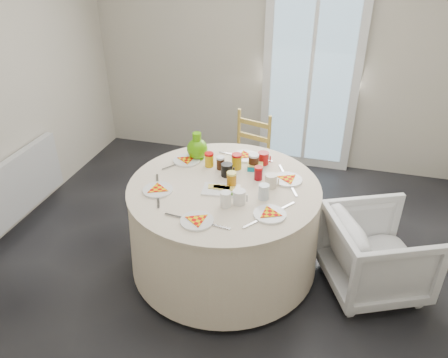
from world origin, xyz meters
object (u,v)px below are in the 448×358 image
(armchair, at_px, (379,245))
(green_pitcher, at_px, (197,144))
(radiator, at_px, (23,182))
(wooden_chair, at_px, (246,155))
(table, at_px, (224,226))

(armchair, distance_m, green_pitcher, 1.57)
(radiator, xyz_separation_m, green_pitcher, (1.60, 0.22, 0.49))
(wooden_chair, distance_m, green_pitcher, 0.82)
(radiator, relative_size, wooden_chair, 1.16)
(radiator, relative_size, table, 0.69)
(table, distance_m, green_pitcher, 0.69)
(radiator, bearing_deg, green_pitcher, 7.68)
(green_pitcher, bearing_deg, radiator, 179.65)
(armchair, xyz_separation_m, green_pitcher, (-1.47, 0.30, 0.48))
(armchair, bearing_deg, wooden_chair, 27.12)
(table, xyz_separation_m, wooden_chair, (-0.07, 1.03, 0.09))
(radiator, relative_size, green_pitcher, 4.58)
(wooden_chair, relative_size, armchair, 1.25)
(table, height_order, wooden_chair, wooden_chair)
(radiator, height_order, armchair, armchair)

